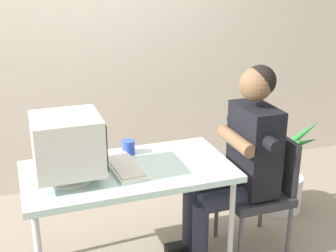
{
  "coord_description": "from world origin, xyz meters",
  "views": [
    {
      "loc": [
        -0.63,
        -2.53,
        1.96
      ],
      "look_at": [
        0.26,
        0.0,
        0.99
      ],
      "focal_mm": 49.21,
      "sensor_mm": 36.0,
      "label": 1
    }
  ],
  "objects_px": {
    "office_chair": "(262,186)",
    "crt_monitor": "(68,145)",
    "potted_plant": "(282,176)",
    "desk": "(128,176)",
    "person_seated": "(241,155)",
    "keyboard": "(124,166)",
    "desk_mug": "(128,147)"
  },
  "relations": [
    {
      "from": "desk",
      "to": "potted_plant",
      "type": "relative_size",
      "value": 1.48
    },
    {
      "from": "person_seated",
      "to": "desk_mug",
      "type": "distance_m",
      "value": 0.76
    },
    {
      "from": "person_seated",
      "to": "office_chair",
      "type": "bearing_deg",
      "value": -0.0
    },
    {
      "from": "office_chair",
      "to": "crt_monitor",
      "type": "bearing_deg",
      "value": -179.3
    },
    {
      "from": "desk",
      "to": "crt_monitor",
      "type": "distance_m",
      "value": 0.46
    },
    {
      "from": "office_chair",
      "to": "desk_mug",
      "type": "relative_size",
      "value": 8.55
    },
    {
      "from": "keyboard",
      "to": "potted_plant",
      "type": "height_order",
      "value": "potted_plant"
    },
    {
      "from": "crt_monitor",
      "to": "office_chair",
      "type": "distance_m",
      "value": 1.4
    },
    {
      "from": "office_chair",
      "to": "desk_mug",
      "type": "distance_m",
      "value": 0.98
    },
    {
      "from": "desk",
      "to": "crt_monitor",
      "type": "relative_size",
      "value": 3.26
    },
    {
      "from": "potted_plant",
      "to": "office_chair",
      "type": "bearing_deg",
      "value": -137.97
    },
    {
      "from": "keyboard",
      "to": "office_chair",
      "type": "height_order",
      "value": "office_chair"
    },
    {
      "from": "office_chair",
      "to": "potted_plant",
      "type": "height_order",
      "value": "potted_plant"
    },
    {
      "from": "potted_plant",
      "to": "desk_mug",
      "type": "relative_size",
      "value": 9.05
    },
    {
      "from": "keyboard",
      "to": "office_chair",
      "type": "relative_size",
      "value": 0.55
    },
    {
      "from": "keyboard",
      "to": "potted_plant",
      "type": "relative_size",
      "value": 0.52
    },
    {
      "from": "potted_plant",
      "to": "desk",
      "type": "bearing_deg",
      "value": -165.34
    },
    {
      "from": "desk",
      "to": "crt_monitor",
      "type": "height_order",
      "value": "crt_monitor"
    },
    {
      "from": "desk",
      "to": "office_chair",
      "type": "relative_size",
      "value": 1.57
    },
    {
      "from": "crt_monitor",
      "to": "potted_plant",
      "type": "height_order",
      "value": "crt_monitor"
    },
    {
      "from": "potted_plant",
      "to": "desk_mug",
      "type": "height_order",
      "value": "potted_plant"
    },
    {
      "from": "crt_monitor",
      "to": "keyboard",
      "type": "height_order",
      "value": "crt_monitor"
    },
    {
      "from": "office_chair",
      "to": "potted_plant",
      "type": "distance_m",
      "value": 0.61
    },
    {
      "from": "desk",
      "to": "person_seated",
      "type": "distance_m",
      "value": 0.78
    },
    {
      "from": "crt_monitor",
      "to": "keyboard",
      "type": "bearing_deg",
      "value": 8.4
    },
    {
      "from": "crt_monitor",
      "to": "person_seated",
      "type": "bearing_deg",
      "value": 0.81
    },
    {
      "from": "keyboard",
      "to": "desk_mug",
      "type": "relative_size",
      "value": 4.71
    },
    {
      "from": "person_seated",
      "to": "crt_monitor",
      "type": "bearing_deg",
      "value": -179.19
    },
    {
      "from": "office_chair",
      "to": "person_seated",
      "type": "distance_m",
      "value": 0.32
    },
    {
      "from": "potted_plant",
      "to": "person_seated",
      "type": "bearing_deg",
      "value": -147.43
    },
    {
      "from": "desk",
      "to": "desk_mug",
      "type": "relative_size",
      "value": 13.42
    },
    {
      "from": "desk",
      "to": "potted_plant",
      "type": "height_order",
      "value": "potted_plant"
    }
  ]
}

